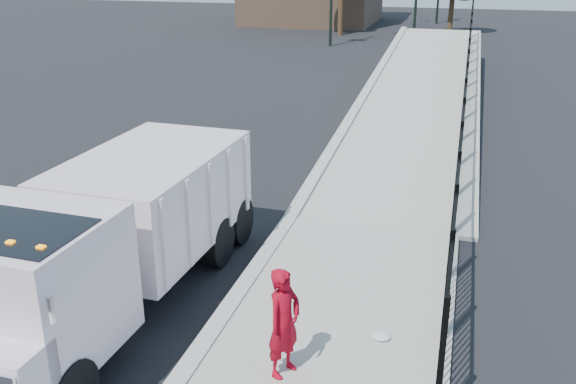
# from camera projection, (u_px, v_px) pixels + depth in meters

# --- Properties ---
(ground) EXTENTS (120.00, 120.00, 0.00)m
(ground) POSITION_uv_depth(u_px,v_px,m) (230.00, 311.00, 10.98)
(ground) COLOR black
(ground) RESTS_ON ground
(curb) EXTENTS (0.30, 12.00, 0.16)m
(curb) POSITION_uv_depth(u_px,v_px,m) (181.00, 378.00, 9.15)
(curb) COLOR #ADAAA3
(curb) RESTS_ON ground
(ramp) EXTENTS (3.95, 24.06, 3.19)m
(ramp) POSITION_uv_depth(u_px,v_px,m) (425.00, 108.00, 24.85)
(ramp) COLOR #9E998E
(ramp) RESTS_ON ground
(iron_fence) EXTENTS (0.10, 28.00, 1.80)m
(iron_fence) POSITION_uv_depth(u_px,v_px,m) (463.00, 111.00, 20.57)
(iron_fence) COLOR black
(iron_fence) RESTS_ON ground
(truck) EXTENTS (2.69, 7.48, 2.53)m
(truck) POSITION_uv_depth(u_px,v_px,m) (103.00, 237.00, 10.41)
(truck) COLOR black
(truck) RESTS_ON ground
(worker) EXTENTS (0.60, 0.71, 1.64)m
(worker) POSITION_uv_depth(u_px,v_px,m) (284.00, 323.00, 8.93)
(worker) COLOR maroon
(worker) RESTS_ON sidewalk
(debris) EXTENTS (0.29, 0.29, 0.07)m
(debris) POSITION_uv_depth(u_px,v_px,m) (382.00, 336.00, 10.01)
(debris) COLOR silver
(debris) RESTS_ON sidewalk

